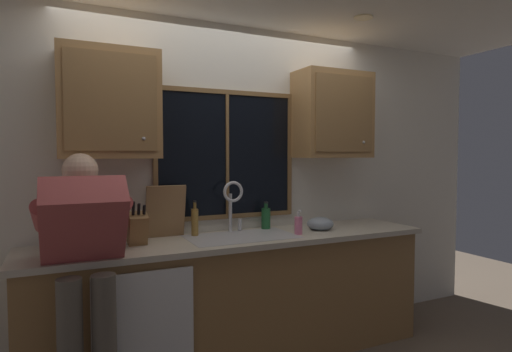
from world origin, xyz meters
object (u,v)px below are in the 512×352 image
Objects in this scene: knife_block at (138,229)px; mixing_bowl at (320,224)px; cutting_board at (166,211)px; bottle_tall_clear at (266,218)px; soap_dispenser at (298,225)px; person_standing at (84,257)px; bottle_green_glass at (195,221)px.

knife_block reaches higher than mixing_bowl.
cutting_board reaches higher than bottle_tall_clear.
knife_block reaches higher than bottle_tall_clear.
knife_block is at bearing 173.86° from soap_dispenser.
person_standing reaches higher than mixing_bowl.
person_standing is 8.12× the size of soap_dispenser.
bottle_tall_clear reaches higher than soap_dispenser.
bottle_tall_clear is at bearing 2.95° from bottle_green_glass.
bottle_green_glass reaches higher than bottle_tall_clear.
knife_block is 1.50× the size of mixing_bowl.
bottle_tall_clear is at bearing 149.70° from mixing_bowl.
soap_dispenser is at bearing -69.33° from bottle_tall_clear.
knife_block is 1.43m from mixing_bowl.
cutting_board is at bearing 38.79° from knife_block.
cutting_board reaches higher than bottle_green_glass.
person_standing reaches higher than soap_dispenser.
knife_block is 1.45× the size of bottle_tall_clear.
person_standing is 1.53m from soap_dispenser.
mixing_bowl is 0.81× the size of bottle_green_glass.
cutting_board is (0.23, 0.19, 0.08)m from knife_block.
knife_block is 0.31m from cutting_board.
person_standing is at bearing -138.69° from cutting_board.
bottle_tall_clear is at bearing 110.67° from soap_dispenser.
knife_block is 1.07m from bottle_tall_clear.
person_standing is 3.94× the size of cutting_board.
bottle_green_glass is at bearing -7.88° from cutting_board.
person_standing is 0.48m from knife_block.
cutting_board is (0.58, 0.51, 0.16)m from person_standing.
knife_block is at bearing -169.85° from bottle_tall_clear.
person_standing is 6.92× the size of bottle_tall_clear.
bottle_green_glass is at bearing 158.77° from soap_dispenser.
knife_block is at bearing -160.48° from bottle_green_glass.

